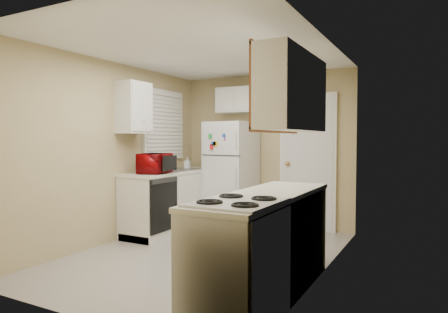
% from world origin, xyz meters
% --- Properties ---
extents(floor, '(3.80, 3.80, 0.00)m').
position_xyz_m(floor, '(0.00, 0.00, 0.00)').
color(floor, '#B0A9A2').
rests_on(floor, ground).
extents(ceiling, '(3.80, 3.80, 0.00)m').
position_xyz_m(ceiling, '(0.00, 0.00, 2.40)').
color(ceiling, white).
rests_on(ceiling, floor).
extents(wall_left, '(3.80, 3.80, 0.00)m').
position_xyz_m(wall_left, '(-1.40, 0.00, 1.20)').
color(wall_left, tan).
rests_on(wall_left, floor).
extents(wall_right, '(3.80, 3.80, 0.00)m').
position_xyz_m(wall_right, '(1.40, 0.00, 1.20)').
color(wall_right, tan).
rests_on(wall_right, floor).
extents(wall_back, '(2.80, 2.80, 0.00)m').
position_xyz_m(wall_back, '(0.00, 1.90, 1.20)').
color(wall_back, tan).
rests_on(wall_back, floor).
extents(wall_front, '(2.80, 2.80, 0.00)m').
position_xyz_m(wall_front, '(0.00, -1.90, 1.20)').
color(wall_front, tan).
rests_on(wall_front, floor).
extents(left_counter, '(0.60, 1.80, 0.90)m').
position_xyz_m(left_counter, '(-1.10, 0.90, 0.45)').
color(left_counter, silver).
rests_on(left_counter, floor).
extents(dishwasher, '(0.03, 0.58, 0.72)m').
position_xyz_m(dishwasher, '(-0.81, 0.30, 0.49)').
color(dishwasher, black).
rests_on(dishwasher, floor).
extents(sink, '(0.54, 0.74, 0.16)m').
position_xyz_m(sink, '(-1.10, 1.05, 0.86)').
color(sink, gray).
rests_on(sink, left_counter).
extents(microwave, '(0.55, 0.39, 0.33)m').
position_xyz_m(microwave, '(-1.02, 0.39, 1.05)').
color(microwave, '#800206').
rests_on(microwave, left_counter).
extents(soap_bottle, '(0.10, 0.10, 0.19)m').
position_xyz_m(soap_bottle, '(-1.15, 1.39, 1.00)').
color(soap_bottle, silver).
rests_on(soap_bottle, left_counter).
extents(window_blinds, '(0.10, 0.98, 1.08)m').
position_xyz_m(window_blinds, '(-1.36, 1.05, 1.60)').
color(window_blinds, silver).
rests_on(window_blinds, wall_left).
extents(upper_cabinet_left, '(0.30, 0.45, 0.70)m').
position_xyz_m(upper_cabinet_left, '(-1.25, 0.22, 1.80)').
color(upper_cabinet_left, silver).
rests_on(upper_cabinet_left, wall_left).
extents(refrigerator, '(0.73, 0.72, 1.64)m').
position_xyz_m(refrigerator, '(-0.45, 1.57, 0.82)').
color(refrigerator, silver).
rests_on(refrigerator, floor).
extents(cabinet_over_fridge, '(0.70, 0.30, 0.40)m').
position_xyz_m(cabinet_over_fridge, '(-0.40, 1.75, 2.00)').
color(cabinet_over_fridge, silver).
rests_on(cabinet_over_fridge, wall_back).
extents(interior_door, '(0.86, 0.06, 2.08)m').
position_xyz_m(interior_door, '(0.70, 1.86, 1.02)').
color(interior_door, silver).
rests_on(interior_door, floor).
extents(right_counter, '(0.60, 2.00, 0.90)m').
position_xyz_m(right_counter, '(1.10, -0.80, 0.45)').
color(right_counter, silver).
rests_on(right_counter, floor).
extents(stove, '(0.59, 0.72, 0.86)m').
position_xyz_m(stove, '(1.12, -1.39, 0.43)').
color(stove, silver).
rests_on(stove, floor).
extents(upper_cabinet_right, '(0.30, 1.20, 0.70)m').
position_xyz_m(upper_cabinet_right, '(1.25, -0.50, 1.80)').
color(upper_cabinet_right, silver).
rests_on(upper_cabinet_right, wall_right).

